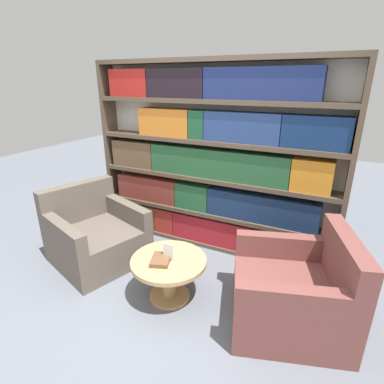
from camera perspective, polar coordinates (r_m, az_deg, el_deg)
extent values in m
plane|color=slate|center=(2.98, -7.92, -21.42)|extent=(14.00, 14.00, 0.00)
cube|color=silver|center=(3.65, 4.44, 6.54)|extent=(2.97, 0.05, 2.21)
cube|color=brown|center=(4.30, -14.74, 8.07)|extent=(0.05, 0.30, 2.21)
cube|color=brown|center=(3.29, 27.85, 2.61)|extent=(0.05, 0.30, 2.21)
cube|color=brown|center=(3.95, 3.31, -9.29)|extent=(2.87, 0.30, 0.05)
cube|color=brown|center=(3.76, 3.44, -3.75)|extent=(2.87, 0.30, 0.05)
cube|color=brown|center=(3.60, 3.59, 2.70)|extent=(2.87, 0.30, 0.05)
cube|color=brown|center=(3.49, 3.75, 9.63)|extent=(2.87, 0.30, 0.05)
cube|color=brown|center=(3.43, 3.93, 16.91)|extent=(2.87, 0.30, 0.05)
cube|color=brown|center=(3.43, 4.11, 23.88)|extent=(2.87, 0.30, 0.05)
cube|color=brown|center=(4.31, -9.79, -4.01)|extent=(0.59, 0.20, 0.33)
cube|color=#AE2E24|center=(4.09, -4.78, -5.19)|extent=(0.27, 0.20, 0.33)
cube|color=#A61E26|center=(3.71, 9.23, -8.22)|extent=(1.78, 0.20, 0.33)
cube|color=brown|center=(4.07, -8.17, 0.80)|extent=(0.88, 0.20, 0.32)
cube|color=#245B37|center=(3.75, 0.31, -0.72)|extent=(0.44, 0.20, 0.32)
cube|color=navy|center=(3.49, 13.04, -2.96)|extent=(1.25, 0.20, 0.32)
cube|color=brown|center=(4.05, -10.68, 7.22)|extent=(0.61, 0.20, 0.34)
cube|color=#255632|center=(3.49, 4.70, 5.42)|extent=(1.67, 0.20, 0.34)
cube|color=orange|center=(3.27, 21.91, 2.94)|extent=(0.40, 0.20, 0.34)
cube|color=orange|center=(3.70, -4.95, 13.12)|extent=(0.67, 0.20, 0.32)
cube|color=#1B4E31|center=(3.50, 1.32, 12.76)|extent=(0.19, 0.20, 0.32)
cube|color=navy|center=(3.31, 9.58, 12.06)|extent=(0.83, 0.20, 0.32)
cube|color=navy|center=(3.18, 22.56, 10.47)|extent=(0.63, 0.20, 0.32)
cube|color=#A3201A|center=(3.94, -11.39, 19.68)|extent=(0.53, 0.20, 0.31)
cube|color=black|center=(3.59, -2.82, 19.99)|extent=(0.71, 0.20, 0.31)
cube|color=navy|center=(3.24, 13.01, 19.47)|extent=(1.18, 0.20, 0.31)
cube|color=brown|center=(3.68, -17.38, -9.55)|extent=(1.15, 1.13, 0.40)
cube|color=brown|center=(3.82, -20.90, -1.73)|extent=(0.41, 0.89, 0.45)
cube|color=brown|center=(3.34, -23.18, -7.40)|extent=(0.78, 0.35, 0.22)
cube|color=brown|center=(3.65, -12.06, -3.71)|extent=(0.78, 0.35, 0.22)
cube|color=brown|center=(2.86, 17.72, -19.17)|extent=(1.15, 1.13, 0.40)
cube|color=brown|center=(2.72, 27.00, -11.92)|extent=(0.40, 0.90, 0.45)
cube|color=brown|center=(2.99, 16.01, -9.79)|extent=(0.78, 0.35, 0.22)
cube|color=brown|center=(2.36, 18.16, -19.22)|extent=(0.78, 0.35, 0.22)
cylinder|color=tan|center=(2.98, -4.36, -16.41)|extent=(0.13, 0.13, 0.39)
cylinder|color=tan|center=(3.09, -4.26, -19.06)|extent=(0.39, 0.39, 0.03)
cylinder|color=tan|center=(2.86, -4.47, -12.99)|extent=(0.71, 0.71, 0.04)
cube|color=black|center=(2.85, -4.49, -12.57)|extent=(0.06, 0.06, 0.01)
cube|color=silver|center=(2.81, -4.53, -11.25)|extent=(0.11, 0.01, 0.16)
cube|color=brown|center=(2.82, -5.98, -12.69)|extent=(0.23, 0.27, 0.04)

